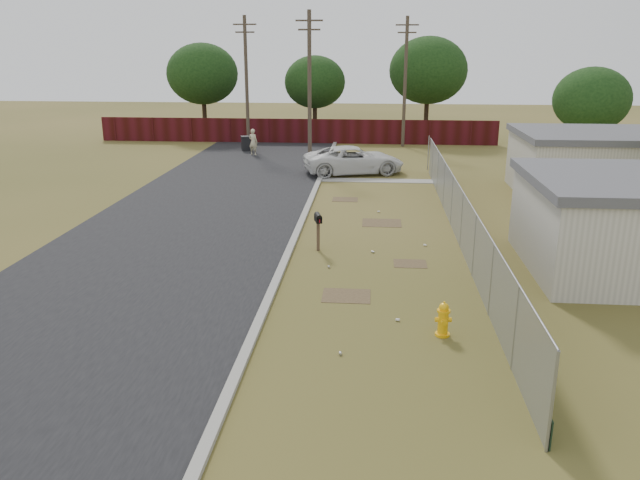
# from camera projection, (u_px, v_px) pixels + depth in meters

# --- Properties ---
(ground) EXTENTS (120.00, 120.00, 0.00)m
(ground) POSITION_uv_depth(u_px,v_px,m) (374.00, 245.00, 22.84)
(ground) COLOR olive
(ground) RESTS_ON ground
(street) EXTENTS (15.10, 60.00, 0.12)m
(street) POSITION_uv_depth(u_px,v_px,m) (239.00, 192.00, 31.05)
(street) COLOR black
(street) RESTS_ON ground
(chainlink_fence) EXTENTS (0.10, 27.06, 2.02)m
(chainlink_fence) POSITION_uv_depth(u_px,v_px,m) (458.00, 218.00, 23.33)
(chainlink_fence) COLOR gray
(chainlink_fence) RESTS_ON ground
(privacy_fence) EXTENTS (30.00, 0.12, 1.80)m
(privacy_fence) POSITION_uv_depth(u_px,v_px,m) (295.00, 131.00, 46.85)
(privacy_fence) COLOR #420E14
(privacy_fence) RESTS_ON ground
(utility_poles) EXTENTS (12.60, 8.24, 9.00)m
(utility_poles) POSITION_uv_depth(u_px,v_px,m) (322.00, 82.00, 41.42)
(utility_poles) COLOR #4A3E31
(utility_poles) RESTS_ON ground
(houses) EXTENTS (9.30, 17.24, 3.10)m
(houses) POSITION_uv_depth(u_px,v_px,m) (622.00, 190.00, 24.57)
(houses) COLOR beige
(houses) RESTS_ON ground
(horizon_trees) EXTENTS (33.32, 31.94, 7.78)m
(horizon_trees) POSITION_uv_depth(u_px,v_px,m) (389.00, 81.00, 43.82)
(horizon_trees) COLOR #2F2015
(horizon_trees) RESTS_ON ground
(fire_hydrant) EXTENTS (0.42, 0.42, 0.92)m
(fire_hydrant) POSITION_uv_depth(u_px,v_px,m) (443.00, 320.00, 15.53)
(fire_hydrant) COLOR #FDB70D
(fire_hydrant) RESTS_ON ground
(mailbox) EXTENTS (0.34, 0.59, 1.36)m
(mailbox) POSITION_uv_depth(u_px,v_px,m) (318.00, 221.00, 21.90)
(mailbox) COLOR brown
(mailbox) RESTS_ON ground
(pickup_truck) EXTENTS (6.17, 4.13, 1.57)m
(pickup_truck) POSITION_uv_depth(u_px,v_px,m) (354.00, 160.00, 35.46)
(pickup_truck) COLOR silver
(pickup_truck) RESTS_ON ground
(pedestrian) EXTENTS (0.75, 0.63, 1.75)m
(pedestrian) POSITION_uv_depth(u_px,v_px,m) (253.00, 142.00, 41.57)
(pedestrian) COLOR beige
(pedestrian) RESTS_ON ground
(trash_bin) EXTENTS (0.87, 0.85, 1.03)m
(trash_bin) POSITION_uv_depth(u_px,v_px,m) (246.00, 143.00, 43.36)
(trash_bin) COLOR black
(trash_bin) RESTS_ON ground
(scattered_litter) EXTENTS (3.43, 13.45, 0.07)m
(scattered_litter) POSITION_uv_depth(u_px,v_px,m) (376.00, 265.00, 20.58)
(scattered_litter) COLOR silver
(scattered_litter) RESTS_ON ground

